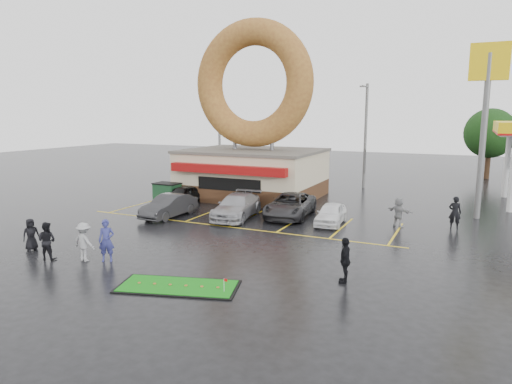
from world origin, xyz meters
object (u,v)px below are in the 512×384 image
at_px(car_silver, 237,206).
at_px(dumpster, 167,193).
at_px(car_dgrey, 169,206).
at_px(donut_shop, 253,140).
at_px(person_blue, 106,241).
at_px(car_black, 182,195).
at_px(putting_green, 178,286).
at_px(car_grey, 290,205).
at_px(streetlight_mid, 365,133).
at_px(streetlight_left, 219,131).
at_px(shell_sign, 486,98).
at_px(car_white, 331,214).
at_px(person_cameraman, 345,260).

xyz_separation_m(car_silver, dumpster, (-7.26, 2.68, -0.09)).
bearing_deg(car_dgrey, donut_shop, 82.33).
relative_size(car_dgrey, person_blue, 2.28).
bearing_deg(car_black, car_silver, -16.64).
bearing_deg(donut_shop, car_dgrey, -100.16).
bearing_deg(car_silver, person_blue, -104.32).
relative_size(dumpster, putting_green, 0.37).
bearing_deg(car_dgrey, dumpster, 129.83).
xyz_separation_m(person_blue, dumpster, (-6.05, 12.72, -0.29)).
bearing_deg(car_black, car_grey, 1.54).
xyz_separation_m(streetlight_mid, car_black, (-10.29, -12.92, -4.13)).
bearing_deg(streetlight_left, car_grey, -45.58).
bearing_deg(car_silver, dumpster, 152.31).
height_order(car_grey, putting_green, car_grey).
height_order(shell_sign, streetlight_left, shell_sign).
bearing_deg(car_dgrey, putting_green, -50.13).
bearing_deg(car_black, streetlight_left, 112.89).
height_order(car_black, car_dgrey, car_dgrey).
relative_size(donut_shop, putting_green, 2.77).
height_order(car_dgrey, car_white, car_dgrey).
relative_size(shell_sign, person_blue, 5.61).
height_order(streetlight_mid, car_dgrey, streetlight_mid).
bearing_deg(donut_shop, car_black, -123.52).
bearing_deg(putting_green, donut_shop, 107.25).
bearing_deg(car_white, person_cameraman, -75.45).
relative_size(streetlight_mid, car_grey, 1.70).
bearing_deg(person_blue, shell_sign, 18.12).
height_order(streetlight_mid, putting_green, streetlight_mid).
xyz_separation_m(car_dgrey, car_silver, (3.96, 1.64, 0.03)).
bearing_deg(car_black, car_white, -1.51).
distance_m(shell_sign, streetlight_mid, 12.93).
bearing_deg(car_black, donut_shop, 62.09).
xyz_separation_m(streetlight_left, car_dgrey, (5.40, -15.87, -4.07)).
relative_size(shell_sign, dumpster, 5.89).
height_order(car_black, putting_green, car_black).
bearing_deg(person_blue, car_black, 80.14).
bearing_deg(streetlight_mid, car_silver, -106.93).
height_order(shell_sign, person_blue, shell_sign).
relative_size(car_silver, dumpster, 2.82).
bearing_deg(car_dgrey, car_grey, 28.43).
distance_m(car_dgrey, person_cameraman, 14.43).
distance_m(car_white, person_cameraman, 9.52).
height_order(car_dgrey, person_blue, person_blue).
height_order(car_dgrey, car_grey, car_grey).
bearing_deg(car_white, car_dgrey, -170.18).
relative_size(car_dgrey, person_cameraman, 2.40).
bearing_deg(person_cameraman, donut_shop, -153.99).
bearing_deg(person_blue, car_silver, 53.45).
bearing_deg(car_silver, shell_sign, 17.44).
bearing_deg(streetlight_left, person_cameraman, -50.67).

